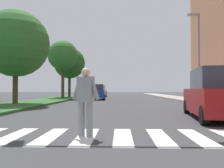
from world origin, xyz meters
TOP-DOWN VIEW (x-y plane):
  - ground_plane at (0.00, 30.00)m, footprint 140.00×140.00m
  - crosswalk at (0.00, 6.78)m, footprint 6.75×2.20m
  - median_strip at (-6.73, 28.00)m, footprint 3.93×64.00m
  - tree_mid at (-7.05, 17.26)m, footprint 4.74×4.74m
  - tree_far at (-6.43, 28.40)m, footprint 3.56×3.56m
  - tree_distant at (-6.51, 32.40)m, footprint 4.21×4.21m
  - sidewalk_right at (7.62, 28.00)m, footprint 3.00×64.00m
  - street_lamp_right at (7.02, 20.97)m, footprint 1.02×0.24m
  - pedestrian_performer at (-0.46, 6.75)m, footprint 0.73×0.35m
  - suv_crossing at (4.20, 10.35)m, footprint 2.52×4.81m
  - sedan_midblock at (-2.24, 27.10)m, footprint 1.99×4.22m
  - sedan_distant at (-2.69, 36.43)m, footprint 1.91×4.49m

SIDE VIEW (x-z plane):
  - ground_plane at x=0.00m, z-range 0.00..0.00m
  - crosswalk at x=0.00m, z-range 0.00..0.01m
  - median_strip at x=-6.73m, z-range 0.00..0.15m
  - sidewalk_right at x=7.62m, z-range 0.00..0.15m
  - sedan_midblock at x=-2.24m, z-range -0.07..1.65m
  - sedan_distant at x=-2.69m, z-range -0.07..1.68m
  - suv_crossing at x=4.20m, z-range -0.05..1.92m
  - pedestrian_performer at x=-0.46m, z-range 0.09..1.78m
  - tree_mid at x=-7.05m, z-range 1.09..7.74m
  - street_lamp_right at x=7.02m, z-range 0.84..8.34m
  - tree_distant at x=-6.51m, z-range 1.38..8.08m
  - tree_far at x=-6.43m, z-range 1.75..8.57m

